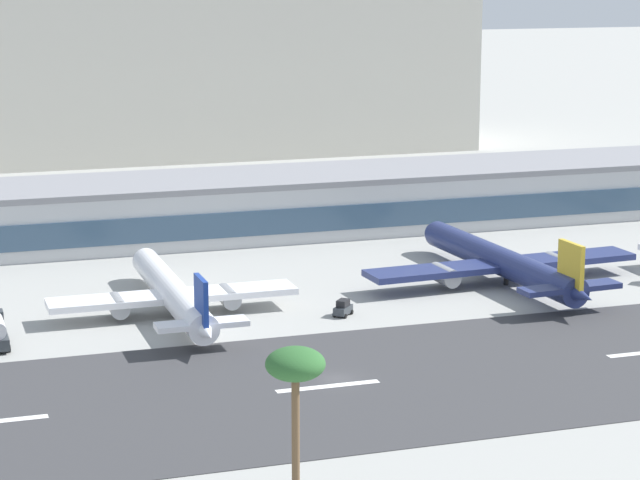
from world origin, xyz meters
name	(u,v)px	position (x,y,z in m)	size (l,w,h in m)	color
ground_plane	(337,380)	(0.00, 0.00, 0.00)	(1400.00, 1400.00, 0.00)	#9E9E99
runway_strip	(343,385)	(0.00, -2.09, 0.04)	(800.00, 40.15, 0.08)	#38383A
runway_centreline_dash_4	(328,386)	(-1.80, -2.09, 0.09)	(12.00, 1.20, 0.01)	white
terminal_building	(242,205)	(9.75, 80.03, 5.18)	(195.40, 22.78, 10.35)	#B7BABC
distant_hotel_block	(200,69)	(25.20, 179.32, 20.64)	(133.67, 38.57, 41.28)	beige
airliner_navy_tail_gate_1	(174,295)	(-12.10, 31.64, 2.93)	(33.34, 44.02, 9.19)	white
airliner_gold_tail_gate_2	(506,264)	(37.54, 33.82, 3.12)	(42.78, 47.02, 9.81)	navy
service_baggage_tug_0	(343,308)	(9.40, 25.22, 1.05)	(3.33, 3.45, 2.20)	#2D3338
palm_tree_0	(295,371)	(-15.23, -33.87, 13.14)	(5.05, 5.05, 15.10)	brown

